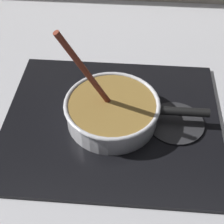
{
  "coord_description": "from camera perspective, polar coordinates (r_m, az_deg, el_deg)",
  "views": [
    {
      "loc": [
        0.06,
        -0.48,
        0.66
      ],
      "look_at": [
        0.02,
        0.12,
        0.04
      ],
      "focal_mm": 54.69,
      "sensor_mm": 36.0,
      "label": 1
    }
  ],
  "objects": [
    {
      "name": "ground",
      "position": [
        0.84,
        -1.79,
        -8.79
      ],
      "size": [
        2.4,
        1.6,
        0.04
      ],
      "primitive_type": "cube",
      "color": "#B7B7BC"
    },
    {
      "name": "spare_burner",
      "position": [
        0.89,
        10.56,
        -1.8
      ],
      "size": [
        0.15,
        0.15,
        0.01
      ],
      "primitive_type": "cylinder",
      "color": "#262628",
      "rests_on": "hob_plate"
    },
    {
      "name": "hob_plate",
      "position": [
        0.89,
        -0.0,
        -1.6
      ],
      "size": [
        0.56,
        0.48,
        0.01
      ],
      "primitive_type": "cube",
      "color": "black",
      "rests_on": "ground"
    },
    {
      "name": "cooking_pan",
      "position": [
        0.86,
        0.07,
        0.26
      ],
      "size": [
        0.36,
        0.24,
        0.28
      ],
      "color": "silver",
      "rests_on": "hob_plate"
    },
    {
      "name": "burner_ring",
      "position": [
        0.89,
        -0.0,
        -1.17
      ],
      "size": [
        0.18,
        0.18,
        0.01
      ],
      "primitive_type": "torus",
      "color": "#592D0C",
      "rests_on": "hob_plate"
    }
  ]
}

